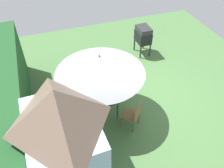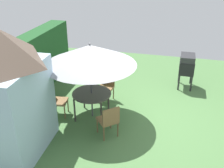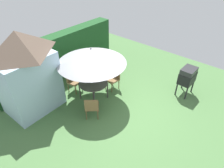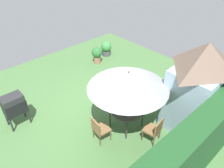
{
  "view_description": "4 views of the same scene",
  "coord_description": "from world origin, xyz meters",
  "px_view_note": "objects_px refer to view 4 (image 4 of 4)",
  "views": [
    {
      "loc": [
        -5.06,
        2.48,
        5.71
      ],
      "look_at": [
        -0.1,
        0.74,
        1.01
      ],
      "focal_mm": 37.88,
      "sensor_mm": 36.0,
      "label": 1
    },
    {
      "loc": [
        -6.43,
        -1.04,
        4.29
      ],
      "look_at": [
        -0.13,
        0.56,
        1.08
      ],
      "focal_mm": 42.31,
      "sensor_mm": 36.0,
      "label": 2
    },
    {
      "loc": [
        -4.41,
        -3.41,
        5.12
      ],
      "look_at": [
        0.08,
        0.44,
        0.86
      ],
      "focal_mm": 31.49,
      "sensor_mm": 36.0,
      "label": 3
    },
    {
      "loc": [
        3.76,
        4.75,
        5.53
      ],
      "look_at": [
        -0.38,
        0.24,
        1.24
      ],
      "focal_mm": 35.03,
      "sensor_mm": 36.0,
      "label": 4
    }
  ],
  "objects_px": {
    "chair_far_side": "(155,129)",
    "chair_toward_hedge": "(128,95)",
    "patio_table": "(127,111)",
    "patio_umbrella": "(128,80)",
    "potted_plant_by_grill": "(106,48)",
    "chair_near_shed": "(99,129)",
    "potted_plant_by_shed": "(97,54)",
    "bbq_grill": "(14,105)",
    "garden_shed": "(198,86)"
  },
  "relations": [
    {
      "from": "potted_plant_by_grill",
      "to": "patio_umbrella",
      "type": "bearing_deg",
      "value": 55.85
    },
    {
      "from": "patio_umbrella",
      "to": "chair_far_side",
      "type": "relative_size",
      "value": 2.77
    },
    {
      "from": "chair_toward_hedge",
      "to": "patio_table",
      "type": "bearing_deg",
      "value": 41.62
    },
    {
      "from": "patio_umbrella",
      "to": "chair_far_side",
      "type": "xyz_separation_m",
      "value": [
        -0.18,
        1.04,
        -1.39
      ]
    },
    {
      "from": "chair_far_side",
      "to": "chair_toward_hedge",
      "type": "height_order",
      "value": "same"
    },
    {
      "from": "patio_umbrella",
      "to": "chair_near_shed",
      "type": "bearing_deg",
      "value": -7.44
    },
    {
      "from": "potted_plant_by_shed",
      "to": "chair_near_shed",
      "type": "bearing_deg",
      "value": 51.46
    },
    {
      "from": "chair_toward_hedge",
      "to": "potted_plant_by_grill",
      "type": "relative_size",
      "value": 1.14
    },
    {
      "from": "chair_far_side",
      "to": "potted_plant_by_grill",
      "type": "height_order",
      "value": "chair_far_side"
    },
    {
      "from": "chair_far_side",
      "to": "patio_table",
      "type": "bearing_deg",
      "value": -80.38
    },
    {
      "from": "chair_near_shed",
      "to": "potted_plant_by_grill",
      "type": "relative_size",
      "value": 1.14
    },
    {
      "from": "garden_shed",
      "to": "chair_toward_hedge",
      "type": "relative_size",
      "value": 3.34
    },
    {
      "from": "patio_umbrella",
      "to": "potted_plant_by_grill",
      "type": "relative_size",
      "value": 3.15
    },
    {
      "from": "chair_far_side",
      "to": "potted_plant_by_shed",
      "type": "bearing_deg",
      "value": -110.54
    },
    {
      "from": "bbq_grill",
      "to": "patio_umbrella",
      "type": "bearing_deg",
      "value": 135.48
    },
    {
      "from": "bbq_grill",
      "to": "potted_plant_by_grill",
      "type": "xyz_separation_m",
      "value": [
        -5.65,
        -1.82,
        -0.43
      ]
    },
    {
      "from": "chair_near_shed",
      "to": "chair_far_side",
      "type": "xyz_separation_m",
      "value": [
        -1.24,
        1.18,
        0.0
      ]
    },
    {
      "from": "garden_shed",
      "to": "bbq_grill",
      "type": "xyz_separation_m",
      "value": [
        4.46,
        -3.95,
        -0.69
      ]
    },
    {
      "from": "patio_table",
      "to": "bbq_grill",
      "type": "xyz_separation_m",
      "value": [
        2.65,
        -2.61,
        0.15
      ]
    },
    {
      "from": "patio_umbrella",
      "to": "patio_table",
      "type": "bearing_deg",
      "value": -90.0
    },
    {
      "from": "chair_far_side",
      "to": "chair_toward_hedge",
      "type": "xyz_separation_m",
      "value": [
        -0.63,
        -1.75,
        0.0
      ]
    },
    {
      "from": "bbq_grill",
      "to": "patio_table",
      "type": "bearing_deg",
      "value": 135.48
    },
    {
      "from": "patio_table",
      "to": "potted_plant_by_grill",
      "type": "bearing_deg",
      "value": -124.15
    },
    {
      "from": "chair_far_side",
      "to": "chair_toward_hedge",
      "type": "bearing_deg",
      "value": -109.74
    },
    {
      "from": "chair_far_side",
      "to": "potted_plant_by_grill",
      "type": "relative_size",
      "value": 1.14
    },
    {
      "from": "chair_far_side",
      "to": "potted_plant_by_shed",
      "type": "xyz_separation_m",
      "value": [
        -1.93,
        -5.15,
        -0.04
      ]
    },
    {
      "from": "chair_far_side",
      "to": "chair_toward_hedge",
      "type": "distance_m",
      "value": 1.86
    },
    {
      "from": "potted_plant_by_grill",
      "to": "bbq_grill",
      "type": "bearing_deg",
      "value": 17.87
    },
    {
      "from": "garden_shed",
      "to": "potted_plant_by_shed",
      "type": "relative_size",
      "value": 3.57
    },
    {
      "from": "patio_umbrella",
      "to": "potted_plant_by_grill",
      "type": "distance_m",
      "value": 5.55
    },
    {
      "from": "garden_shed",
      "to": "chair_toward_hedge",
      "type": "height_order",
      "value": "garden_shed"
    },
    {
      "from": "patio_table",
      "to": "potted_plant_by_grill",
      "type": "xyz_separation_m",
      "value": [
        -3.0,
        -4.43,
        -0.28
      ]
    },
    {
      "from": "patio_table",
      "to": "potted_plant_by_grill",
      "type": "distance_m",
      "value": 5.36
    },
    {
      "from": "patio_table",
      "to": "chair_near_shed",
      "type": "bearing_deg",
      "value": -7.44
    },
    {
      "from": "garden_shed",
      "to": "chair_toward_hedge",
      "type": "distance_m",
      "value": 2.5
    },
    {
      "from": "patio_umbrella",
      "to": "chair_toward_hedge",
      "type": "bearing_deg",
      "value": -138.38
    },
    {
      "from": "chair_near_shed",
      "to": "chair_far_side",
      "type": "distance_m",
      "value": 1.71
    },
    {
      "from": "patio_table",
      "to": "chair_far_side",
      "type": "bearing_deg",
      "value": 99.62
    },
    {
      "from": "bbq_grill",
      "to": "chair_toward_hedge",
      "type": "height_order",
      "value": "bbq_grill"
    },
    {
      "from": "bbq_grill",
      "to": "potted_plant_by_shed",
      "type": "distance_m",
      "value": 5.0
    },
    {
      "from": "chair_far_side",
      "to": "patio_umbrella",
      "type": "bearing_deg",
      "value": -80.38
    },
    {
      "from": "chair_near_shed",
      "to": "chair_toward_hedge",
      "type": "distance_m",
      "value": 1.95
    },
    {
      "from": "chair_near_shed",
      "to": "chair_toward_hedge",
      "type": "xyz_separation_m",
      "value": [
        -1.87,
        -0.58,
        0.0
      ]
    },
    {
      "from": "chair_far_side",
      "to": "garden_shed",
      "type": "bearing_deg",
      "value": 169.5
    },
    {
      "from": "chair_near_shed",
      "to": "garden_shed",
      "type": "bearing_deg",
      "value": 152.74
    },
    {
      "from": "bbq_grill",
      "to": "potted_plant_by_shed",
      "type": "xyz_separation_m",
      "value": [
        -4.76,
        -1.51,
        -0.36
      ]
    },
    {
      "from": "garden_shed",
      "to": "patio_table",
      "type": "xyz_separation_m",
      "value": [
        1.81,
        -1.34,
        -0.84
      ]
    },
    {
      "from": "garden_shed",
      "to": "bbq_grill",
      "type": "bearing_deg",
      "value": -41.51
    },
    {
      "from": "patio_umbrella",
      "to": "potted_plant_by_shed",
      "type": "distance_m",
      "value": 4.84
    },
    {
      "from": "patio_table",
      "to": "patio_umbrella",
      "type": "xyz_separation_m",
      "value": [
        0.0,
        0.0,
        1.21
      ]
    }
  ]
}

